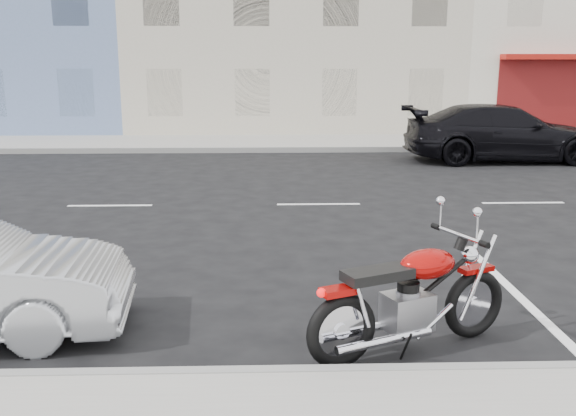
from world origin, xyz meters
The scene contains 6 objects.
ground centered at (0.00, 0.00, 0.00)m, with size 120.00×120.00×0.00m, color black.
sidewalk_far centered at (-5.00, 8.70, 0.07)m, with size 80.00×3.40×0.15m, color gray.
curb_near centered at (-5.00, -7.00, 0.08)m, with size 80.00×0.12×0.16m, color gray.
curb_far centered at (-5.00, 7.00, 0.08)m, with size 80.00×0.12×0.16m, color gray.
motorcycle centered at (-0.88, -6.06, 0.51)m, with size 2.09×1.09×1.12m.
car_far centered at (3.43, 5.23, 0.77)m, with size 2.15×5.29×1.53m, color black.
Camera 1 is at (-2.96, -12.04, 2.76)m, focal length 40.00 mm.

